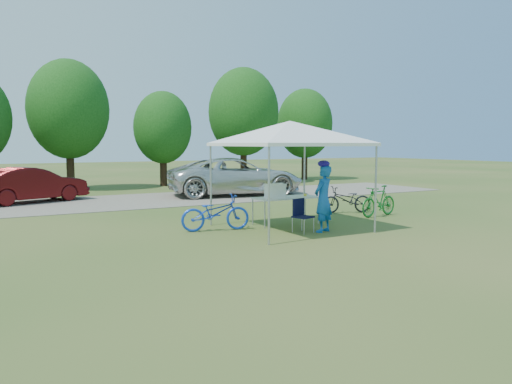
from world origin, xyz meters
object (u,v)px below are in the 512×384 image
at_px(cooler, 275,191).
at_px(sedan, 32,185).
at_px(bike_green, 379,201).
at_px(bike_dark, 347,200).
at_px(bike_blue, 215,213).
at_px(folding_chair, 301,213).
at_px(minivan, 236,176).
at_px(cyclist, 323,199).
at_px(folding_table, 286,199).

bearing_deg(cooler, sedan, 120.50).
height_order(cooler, bike_green, cooler).
height_order(cooler, bike_dark, cooler).
bearing_deg(bike_blue, folding_chair, -113.45).
height_order(bike_green, sedan, sedan).
bearing_deg(minivan, cyclist, 178.27).
relative_size(bike_blue, bike_green, 1.12).
relative_size(folding_table, cooler, 3.57).
bearing_deg(folding_table, cooler, 180.00).
bearing_deg(bike_green, cyclist, -76.47).
xyz_separation_m(folding_table, bike_blue, (-2.08, 0.01, -0.24)).
bearing_deg(folding_table, sedan, 122.14).
bearing_deg(minivan, folding_chair, 174.88).
bearing_deg(bike_green, bike_dark, -171.90).
bearing_deg(bike_blue, folding_table, -79.06).
height_order(folding_table, bike_green, bike_green).
bearing_deg(folding_chair, bike_green, 0.36).
bearing_deg(cyclist, minivan, -127.24).
relative_size(minivan, sedan, 1.43).
xyz_separation_m(bike_green, sedan, (-8.66, 8.85, 0.20)).
relative_size(bike_green, minivan, 0.27).
bearing_deg(folding_chair, minivan, 56.95).
distance_m(cyclist, bike_blue, 2.68).
distance_m(folding_table, bike_dark, 3.01).
distance_m(bike_dark, sedan, 11.41).
bearing_deg(bike_green, folding_table, -102.28).
height_order(cyclist, bike_blue, cyclist).
relative_size(folding_table, cyclist, 1.09).
bearing_deg(bike_green, minivan, 177.52).
xyz_separation_m(folding_chair, bike_green, (3.53, 1.06, -0.02)).
bearing_deg(sedan, cooler, -170.05).
height_order(folding_chair, sedan, sedan).
distance_m(bike_dark, minivan, 6.47).
xyz_separation_m(folding_chair, cyclist, (0.48, -0.26, 0.34)).
distance_m(cyclist, sedan, 11.61).
height_order(cooler, cyclist, cyclist).
relative_size(cooler, bike_blue, 0.29).
xyz_separation_m(bike_blue, minivan, (4.31, 7.34, 0.35)).
relative_size(bike_blue, sedan, 0.44).
distance_m(folding_table, bike_green, 3.20).
xyz_separation_m(cooler, bike_dark, (3.20, 0.91, -0.50)).
relative_size(cooler, sedan, 0.13).
bearing_deg(bike_dark, bike_green, 35.22).
relative_size(bike_dark, minivan, 0.28).
relative_size(folding_table, minivan, 0.32).
bearing_deg(folding_chair, bike_dark, 17.16).
distance_m(cyclist, minivan, 9.04).
relative_size(folding_chair, sedan, 0.21).
height_order(bike_blue, minivan, minivan).
distance_m(folding_table, bike_blue, 2.09).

